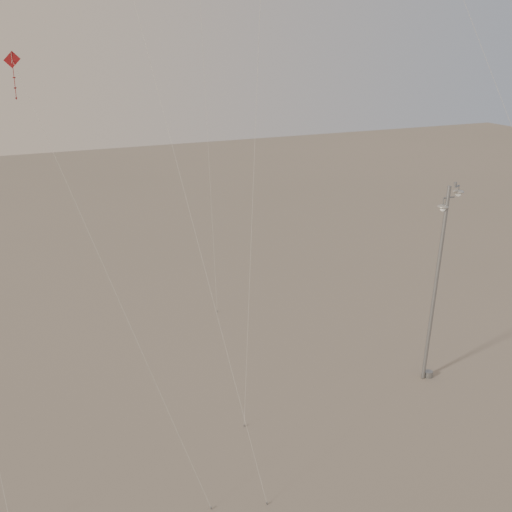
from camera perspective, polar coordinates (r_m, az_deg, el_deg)
name	(u,v)px	position (r m, az deg, el deg)	size (l,w,h in m)	color
ground	(330,470)	(29.11, 5.93, -16.65)	(160.00, 160.00, 0.00)	gray
street_lamp	(438,277)	(34.70, 14.36, -1.67)	(1.76, 0.76, 9.71)	gray
kite_3	(60,170)	(26.78, -15.41, 6.67)	(4.70, 7.94, 15.63)	maroon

